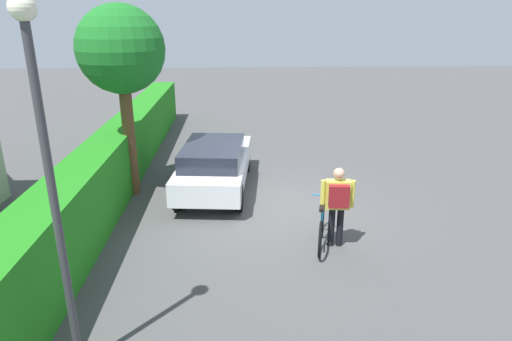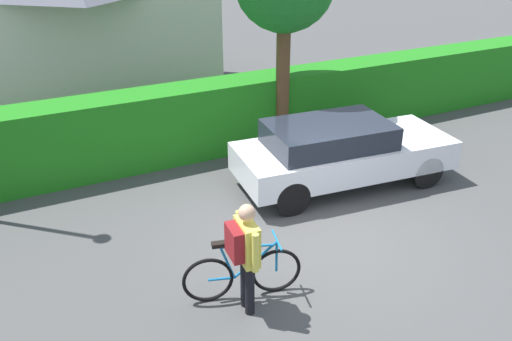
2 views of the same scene
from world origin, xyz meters
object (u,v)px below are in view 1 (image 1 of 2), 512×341
Objects in this scene: parked_car_near at (215,164)px; tree_kerbside at (121,52)px; bicycle at (322,226)px; person_rider at (338,200)px; street_lamp at (46,154)px.

tree_kerbside is at bearing 93.53° from parked_car_near.
tree_kerbside is at bearing 55.54° from bicycle.
bicycle is at bearing -124.46° from tree_kerbside.
tree_kerbside is at bearing 56.36° from person_rider.
street_lamp reaches higher than person_rider.
parked_car_near is 6.80m from street_lamp.
parked_car_near is 2.64× the size of bicycle.
street_lamp reaches higher than parked_car_near.
tree_kerbside reaches higher than parked_car_near.
parked_car_near is 4.06m from person_rider.
tree_kerbside is (2.97, 4.33, 3.15)m from bicycle.
bicycle is at bearing -50.14° from street_lamp.
bicycle is at bearing -144.29° from parked_car_near.
person_rider reaches higher than parked_car_near.
person_rider is at bearing -52.83° from street_lamp.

